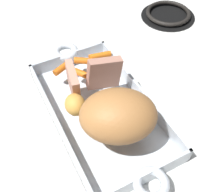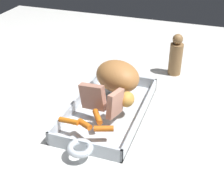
{
  "view_description": "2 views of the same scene",
  "coord_description": "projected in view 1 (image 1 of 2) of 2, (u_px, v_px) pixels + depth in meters",
  "views": [
    {
      "loc": [
        -0.35,
        0.15,
        0.48
      ],
      "look_at": [
        -0.02,
        -0.02,
        0.06
      ],
      "focal_mm": 43.81,
      "sensor_mm": 36.0,
      "label": 1
    },
    {
      "loc": [
        0.72,
        0.26,
        0.53
      ],
      "look_at": [
        0.01,
        0.02,
        0.07
      ],
      "focal_mm": 50.32,
      "sensor_mm": 36.0,
      "label": 2
    }
  ],
  "objects": [
    {
      "name": "ground_plane",
      "position": [
        101.0,
        113.0,
        0.61
      ],
      "size": [
        1.81,
        1.81,
        0.0
      ],
      "primitive_type": "plane",
      "color": "silver"
    },
    {
      "name": "roast_slice_thick",
      "position": [
        73.0,
        82.0,
        0.57
      ],
      "size": [
        0.08,
        0.03,
        0.08
      ],
      "primitive_type": "cube",
      "rotation": [
        -0.14,
        0.0,
        1.4
      ],
      "color": "tan",
      "rests_on": "roasting_dish"
    },
    {
      "name": "baby_carrot_long",
      "position": [
        84.0,
        74.0,
        0.63
      ],
      "size": [
        0.06,
        0.04,
        0.02
      ],
      "primitive_type": "cylinder",
      "rotation": [
        1.57,
        0.0,
        2.17
      ],
      "color": "orange",
      "rests_on": "roasting_dish"
    },
    {
      "name": "baby_carrot_center_right",
      "position": [
        63.0,
        68.0,
        0.64
      ],
      "size": [
        0.03,
        0.05,
        0.02
      ],
      "primitive_type": "cylinder",
      "rotation": [
        1.55,
        0.0,
        0.38
      ],
      "color": "orange",
      "rests_on": "roasting_dish"
    },
    {
      "name": "baby_carrot_northwest",
      "position": [
        100.0,
        55.0,
        0.67
      ],
      "size": [
        0.02,
        0.06,
        0.02
      ],
      "primitive_type": "cylinder",
      "rotation": [
        1.48,
        0.0,
        3.05
      ],
      "color": "orange",
      "rests_on": "roasting_dish"
    },
    {
      "name": "roast_slice_thin",
      "position": [
        104.0,
        73.0,
        0.59
      ],
      "size": [
        0.03,
        0.08,
        0.08
      ],
      "primitive_type": "cube",
      "rotation": [
        0.13,
        0.0,
        6.13
      ],
      "color": "tan",
      "rests_on": "roasting_dish"
    },
    {
      "name": "roasting_dish",
      "position": [
        100.0,
        110.0,
        0.6
      ],
      "size": [
        0.47,
        0.2,
        0.04
      ],
      "color": "silver",
      "rests_on": "ground_plane"
    },
    {
      "name": "stove_burner_rear",
      "position": [
        168.0,
        14.0,
        0.86
      ],
      "size": [
        0.17,
        0.17,
        0.02
      ],
      "color": "black",
      "rests_on": "ground_plane"
    },
    {
      "name": "potato_whole",
      "position": [
        76.0,
        106.0,
        0.55
      ],
      "size": [
        0.05,
        0.05,
        0.04
      ],
      "primitive_type": "ellipsoid",
      "rotation": [
        0.0,
        0.0,
        3.06
      ],
      "color": "gold",
      "rests_on": "roasting_dish"
    },
    {
      "name": "baby_carrot_northeast",
      "position": [
        83.0,
        61.0,
        0.66
      ],
      "size": [
        0.04,
        0.05,
        0.02
      ],
      "primitive_type": "cylinder",
      "rotation": [
        1.51,
        0.0,
        2.64
      ],
      "color": "orange",
      "rests_on": "roasting_dish"
    },
    {
      "name": "pork_roast",
      "position": [
        117.0,
        116.0,
        0.5
      ],
      "size": [
        0.17,
        0.18,
        0.09
      ],
      "primitive_type": "ellipsoid",
      "rotation": [
        0.0,
        0.0,
        4.26
      ],
      "color": "#B3753F",
      "rests_on": "roasting_dish"
    }
  ]
}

